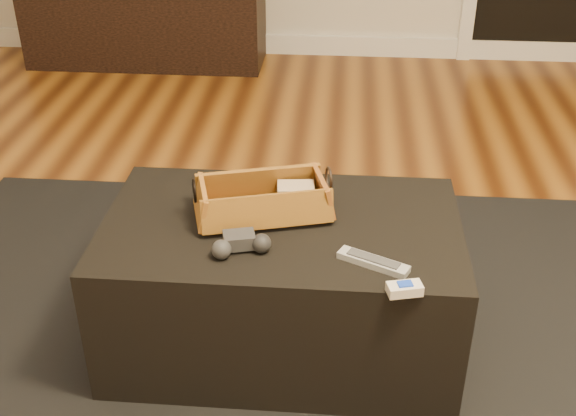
# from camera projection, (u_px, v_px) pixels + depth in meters

# --- Properties ---
(floor) EXTENTS (5.00, 5.50, 0.01)m
(floor) POSITION_uv_depth(u_px,v_px,m) (294.00, 341.00, 2.24)
(floor) COLOR brown
(floor) RESTS_ON ground
(baseboard) EXTENTS (5.00, 0.04, 0.12)m
(baseboard) POSITION_uv_depth(u_px,v_px,m) (327.00, 45.00, 4.55)
(baseboard) COLOR white
(baseboard) RESTS_ON floor
(media_cabinet) EXTENTS (1.40, 0.45, 0.55)m
(media_cabinet) POSITION_uv_depth(u_px,v_px,m) (146.00, 17.00, 4.32)
(media_cabinet) COLOR black
(media_cabinet) RESTS_ON floor
(area_rug) EXTENTS (2.60, 2.00, 0.01)m
(area_rug) POSITION_uv_depth(u_px,v_px,m) (281.00, 351.00, 2.18)
(area_rug) COLOR black
(area_rug) RESTS_ON floor
(ottoman) EXTENTS (1.00, 0.60, 0.42)m
(ottoman) POSITION_uv_depth(u_px,v_px,m) (282.00, 283.00, 2.11)
(ottoman) COLOR black
(ottoman) RESTS_ON area_rug
(tv_remote) EXTENTS (0.20, 0.12, 0.02)m
(tv_remote) POSITION_uv_depth(u_px,v_px,m) (257.00, 211.00, 2.02)
(tv_remote) COLOR black
(tv_remote) RESTS_ON wicker_basket
(cloth_bundle) EXTENTS (0.11, 0.08, 0.06)m
(cloth_bundle) POSITION_uv_depth(u_px,v_px,m) (296.00, 194.00, 2.06)
(cloth_bundle) COLOR tan
(cloth_bundle) RESTS_ON wicker_basket
(wicker_basket) EXTENTS (0.41, 0.29, 0.13)m
(wicker_basket) POSITION_uv_depth(u_px,v_px,m) (263.00, 201.00, 2.02)
(wicker_basket) COLOR #AE6027
(wicker_basket) RESTS_ON ottoman
(game_controller) EXTENTS (0.17, 0.12, 0.05)m
(game_controller) POSITION_uv_depth(u_px,v_px,m) (241.00, 244.00, 1.87)
(game_controller) COLOR #2C2C2E
(game_controller) RESTS_ON ottoman
(silver_remote) EXTENTS (0.19, 0.12, 0.02)m
(silver_remote) POSITION_uv_depth(u_px,v_px,m) (373.00, 262.00, 1.83)
(silver_remote) COLOR #B1B4B9
(silver_remote) RESTS_ON ottoman
(cream_gadget) EXTENTS (0.09, 0.06, 0.03)m
(cream_gadget) POSITION_uv_depth(u_px,v_px,m) (405.00, 289.00, 1.72)
(cream_gadget) COLOR silver
(cream_gadget) RESTS_ON ottoman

